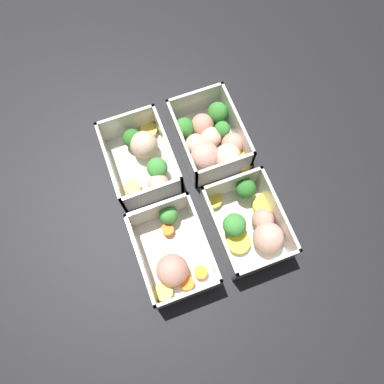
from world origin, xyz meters
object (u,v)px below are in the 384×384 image
container_near_left (251,224)px  container_far_right (144,158)px  container_near_right (211,141)px  container_far_left (173,256)px

container_near_left → container_far_right: (0.17, 0.13, -0.00)m
container_near_right → container_far_right: same height
container_near_right → container_far_right: bearing=85.3°
container_far_left → container_near_right: bearing=-38.0°
container_near_right → container_far_left: 0.21m
container_far_right → container_near_right: bearing=-94.7°
container_far_right → container_near_left: bearing=-143.6°
container_far_right → container_far_left: bearing=176.8°
container_near_left → container_far_left: same height
container_near_right → container_near_left: bearing=-178.0°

